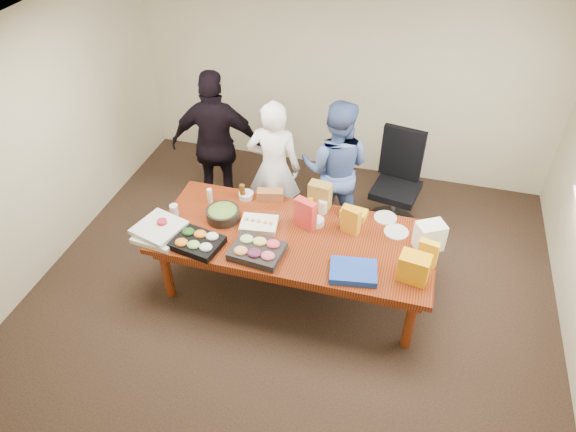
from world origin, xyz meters
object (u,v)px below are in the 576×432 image
(conference_table, at_px, (294,262))
(person_center, at_px, (274,169))
(salad_bowl, at_px, (223,214))
(office_chair, at_px, (396,187))
(person_right, at_px, (335,169))
(sheet_cake, at_px, (259,224))

(conference_table, bearing_deg, person_center, 117.42)
(salad_bowl, bearing_deg, office_chair, 37.35)
(conference_table, relative_size, person_right, 1.65)
(office_chair, distance_m, person_center, 1.46)
(conference_table, xyz_separation_m, person_center, (-0.50, 0.96, 0.47))
(person_right, relative_size, sheet_cake, 4.60)
(sheet_cake, distance_m, salad_bowl, 0.40)
(office_chair, relative_size, person_center, 0.70)
(office_chair, bearing_deg, salad_bowl, -132.12)
(conference_table, height_order, salad_bowl, salad_bowl)
(person_center, height_order, sheet_cake, person_center)
(person_center, height_order, person_right, person_center)
(office_chair, distance_m, person_right, 0.78)
(office_chair, height_order, sheet_cake, office_chair)
(conference_table, relative_size, salad_bowl, 8.04)
(office_chair, bearing_deg, sheet_cake, -123.77)
(conference_table, distance_m, office_chair, 1.62)
(salad_bowl, bearing_deg, person_center, 72.17)
(person_center, distance_m, salad_bowl, 0.94)
(office_chair, bearing_deg, person_center, -153.99)
(sheet_cake, bearing_deg, conference_table, -13.04)
(conference_table, bearing_deg, sheet_cake, 174.51)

